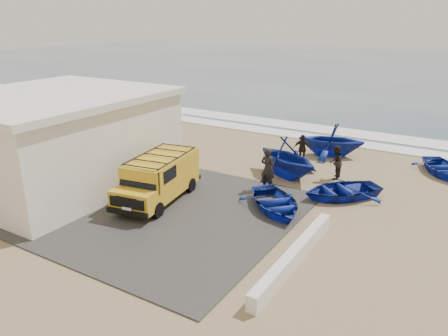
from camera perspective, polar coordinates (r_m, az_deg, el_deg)
The scene contains 16 objects.
ground at distance 19.08m, azimuth -1.34°, elevation -4.19°, with size 160.00×160.00×0.00m, color #947C56.
slab at distance 18.72m, azimuth -9.85°, elevation -4.88°, with size 12.00×10.00×0.05m, color #3E3B38.
ocean at distance 71.76m, azimuth 24.00°, elevation 11.60°, with size 180.00×88.00×0.01m, color #385166.
surf_line at distance 29.34m, azimuth 11.38°, elevation 3.96°, with size 180.00×1.60×0.06m, color white.
surf_wash at distance 31.64m, azimuth 12.97°, elevation 4.93°, with size 180.00×2.20×0.04m, color white.
building at distance 21.88m, azimuth -21.19°, elevation 3.58°, with size 8.40×9.40×4.30m.
parapet at distance 14.53m, azimuth 9.19°, elevation -11.27°, with size 0.35×6.00×0.55m, color silver.
van at distance 18.89m, azimuth -8.49°, elevation -1.15°, with size 2.51×4.87×1.99m.
boat_near_left at distance 18.05m, azimuth 6.70°, elevation -4.49°, with size 2.50×3.50×0.72m, color #14299D.
boat_near_right at distance 19.85m, azimuth 15.07°, elevation -2.78°, with size 2.53×3.54×0.73m, color #14299D.
boat_mid_left at distance 21.74m, azimuth 8.16°, elevation 1.42°, with size 3.28×3.80×2.00m, color #14299D.
boat_far_left at distance 25.49m, azimuth 13.82°, elevation 3.61°, with size 3.13×3.62×1.91m, color #14299D.
boat_far_right at distance 24.63m, azimuth 26.67°, elevation 0.04°, with size 2.37×3.32×0.69m, color #14299D.
fisherman_front at distance 19.98m, azimuth 5.73°, elevation -0.13°, with size 0.72×0.47×1.98m, color black.
fisherman_middle at distance 21.92m, azimuth 14.37°, elevation 0.70°, with size 0.82×0.64×1.68m, color black.
fisherman_back at distance 23.87m, azimuth 10.15°, elevation 2.46°, with size 0.95×0.39×1.62m, color black.
Camera 1 is at (9.45, -14.73, 7.60)m, focal length 35.00 mm.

